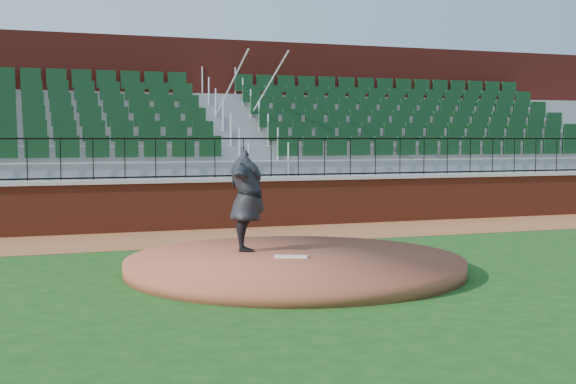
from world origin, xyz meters
The scene contains 10 objects.
ground centered at (0.00, 0.00, 0.00)m, with size 90.00×90.00×0.00m, color #164112.
warning_track centered at (0.00, 5.40, 0.01)m, with size 34.00×3.20×0.01m, color brown.
field_wall centered at (0.00, 7.00, 0.60)m, with size 34.00×0.35×1.20m, color maroon.
wall_cap centered at (0.00, 7.00, 1.25)m, with size 34.00×0.45×0.10m, color #B7B7B7.
wall_railing centered at (0.00, 7.00, 1.80)m, with size 34.00×0.05×1.00m, color black, non-canonical shape.
seating_stands centered at (0.00, 9.72, 2.30)m, with size 34.00×5.10×4.60m, color gray, non-canonical shape.
concourse_wall centered at (0.00, 12.52, 2.75)m, with size 34.00×0.50×5.50m, color maroon.
pitchers_mound centered at (-0.30, 0.33, 0.12)m, with size 5.84×5.84×0.25m, color brown.
pitching_rubber centered at (-0.37, 0.32, 0.27)m, with size 0.56×0.14×0.04m, color white.
pitcher centered at (-0.86, 1.30, 1.17)m, with size 2.27×0.62×1.85m, color black.
Camera 1 is at (-4.86, -12.02, 2.30)m, focal length 47.96 mm.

